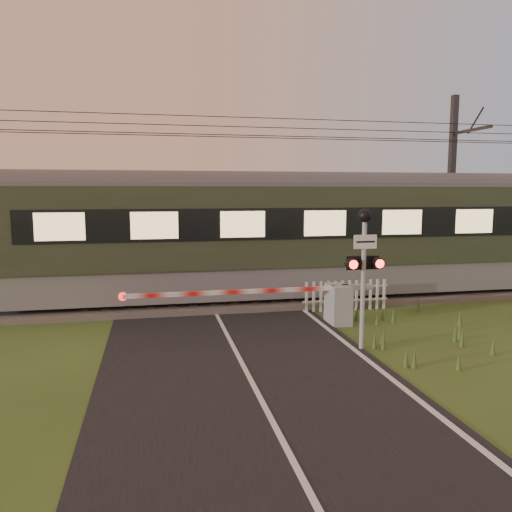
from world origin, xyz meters
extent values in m
plane|color=#354B1D|center=(0.00, 0.00, 0.00)|extent=(160.00, 160.00, 0.00)
cube|color=black|center=(0.00, 0.00, 0.01)|extent=(6.00, 140.00, 0.02)
cube|color=#47423D|center=(0.00, 6.50, 0.06)|extent=(140.00, 3.40, 0.24)
cube|color=slate|center=(0.00, 5.78, 0.26)|extent=(140.00, 0.08, 0.14)
cube|color=slate|center=(0.00, 7.22, 0.26)|extent=(140.00, 0.08, 0.14)
cube|color=#2D2116|center=(0.00, 6.50, 0.19)|extent=(0.24, 2.20, 0.06)
cylinder|color=black|center=(0.00, 6.20, 5.50)|extent=(120.00, 0.02, 0.02)
cylinder|color=black|center=(0.00, 6.80, 5.50)|extent=(120.00, 0.02, 0.02)
cylinder|color=black|center=(0.00, 6.50, 6.10)|extent=(120.00, 0.02, 0.02)
cylinder|color=black|center=(0.00, 6.50, 5.80)|extent=(120.00, 0.02, 0.02)
cube|color=gray|center=(3.47, 6.50, 0.84)|extent=(20.37, 2.70, 1.01)
cube|color=#2A3422|center=(3.47, 6.50, 2.60)|extent=(21.22, 2.93, 2.53)
cylinder|color=#4C4C4F|center=(3.47, 6.50, 3.87)|extent=(21.22, 1.03, 1.03)
cube|color=#FFD893|center=(3.47, 4.99, 2.73)|extent=(18.25, 0.04, 0.79)
cube|color=gray|center=(3.26, 3.19, 0.55)|extent=(0.55, 0.86, 1.11)
cylinder|color=gray|center=(3.10, 3.19, 0.55)|extent=(0.12, 0.12, 1.11)
cube|color=gray|center=(3.81, 3.19, 1.03)|extent=(0.91, 0.16, 0.16)
cube|color=red|center=(0.24, 3.19, 1.03)|extent=(5.73, 0.11, 0.11)
cylinder|color=red|center=(-2.62, 3.19, 1.03)|extent=(0.22, 0.04, 0.22)
cylinder|color=gray|center=(2.96, 0.87, 1.51)|extent=(0.11, 0.11, 3.02)
cube|color=white|center=(2.96, 0.81, 2.57)|extent=(0.55, 0.03, 0.32)
sphere|color=black|center=(2.96, 0.87, 3.16)|extent=(0.32, 0.32, 0.32)
cube|color=black|center=(2.96, 0.87, 2.06)|extent=(0.75, 0.06, 0.06)
cylinder|color=#FF140C|center=(2.64, 0.69, 2.06)|extent=(0.20, 0.02, 0.20)
cylinder|color=#FF140C|center=(3.28, 0.69, 2.06)|extent=(0.20, 0.02, 0.20)
cube|color=black|center=(2.96, 0.92, 2.06)|extent=(0.80, 0.02, 0.32)
cube|color=silver|center=(4.05, 4.63, 0.32)|extent=(2.81, 0.04, 0.06)
cube|color=silver|center=(4.05, 4.63, 0.75)|extent=(2.81, 0.04, 0.06)
cube|color=#2D2D30|center=(10.23, 8.80, 3.78)|extent=(0.24, 0.24, 7.56)
cube|color=#2D2D30|center=(10.23, 7.65, 6.05)|extent=(0.11, 2.40, 0.11)
camera|label=1|loc=(-1.80, -9.83, 3.71)|focal=35.00mm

